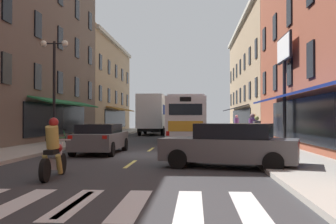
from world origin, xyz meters
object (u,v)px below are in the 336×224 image
billboard_sign (284,62)px  motorcycle_rider (54,152)px  pedestrian_near (253,129)px  street_lamp_twin (54,88)px  pedestrian_mid (254,126)px  pedestrian_far (237,125)px  sedan_far (100,138)px  transit_bus (188,118)px  box_truck (153,115)px  sedan_mid (160,126)px  sedan_near (230,145)px  bicycle_near (61,139)px  pedestrian_rear (257,133)px

billboard_sign → motorcycle_rider: bearing=-128.9°
pedestrian_near → street_lamp_twin: bearing=77.6°
billboard_sign → pedestrian_mid: size_ratio=3.24×
pedestrian_far → sedan_far: bearing=-144.9°
pedestrian_mid → street_lamp_twin: (-11.28, -8.66, 2.08)m
transit_bus → pedestrian_mid: 5.19m
billboard_sign → box_truck: size_ratio=0.84×
sedan_far → sedan_mid: bearing=89.6°
sedan_near → pedestrian_mid: 15.23m
sedan_far → motorcycle_rider: motorcycle_rider is taller
billboard_sign → pedestrian_mid: bearing=94.8°
sedan_far → box_truck: bearing=89.2°
sedan_far → pedestrian_far: 16.07m
bicycle_near → pedestrian_far: 15.32m
motorcycle_rider → pedestrian_near: size_ratio=1.19×
sedan_mid → sedan_far: bearing=-90.4°
sedan_near → street_lamp_twin: (-8.29, 6.27, 2.42)m
street_lamp_twin → transit_bus: bearing=58.5°
box_truck → motorcycle_rider: bearing=-89.4°
pedestrian_mid → pedestrian_rear: 9.34m
transit_bus → sedan_far: transit_bus is taller
sedan_far → pedestrian_near: pedestrian_near is taller
pedestrian_mid → street_lamp_twin: bearing=167.2°
box_truck → motorcycle_rider: (0.27, -27.71, -1.28)m
box_truck → sedan_far: (-0.28, -20.17, -1.28)m
sedan_near → pedestrian_rear: (1.75, 5.67, 0.22)m
pedestrian_near → street_lamp_twin: street_lamp_twin is taller
box_truck → sedan_near: box_truck is taller
bicycle_near → pedestrian_rear: pedestrian_rear is taller
transit_bus → sedan_far: (-3.83, -12.08, -0.96)m
transit_bus → street_lamp_twin: street_lamp_twin is taller
transit_bus → pedestrian_far: size_ratio=6.80×
sedan_mid → street_lamp_twin: street_lamp_twin is taller
pedestrian_rear → sedan_near: bearing=-27.1°
pedestrian_far → motorcycle_rider: bearing=-134.5°
bicycle_near → sedan_near: bearing=-43.3°
transit_bus → sedan_mid: bearing=102.1°
transit_bus → sedan_far: bearing=-107.6°
transit_bus → sedan_near: 17.09m
transit_bus → pedestrian_rear: bearing=-72.8°
pedestrian_near → pedestrian_mid: bearing=-28.9°
bicycle_near → pedestrian_mid: size_ratio=0.94×
pedestrian_mid → pedestrian_rear: (-1.24, -9.26, -0.12)m
billboard_sign → pedestrian_near: size_ratio=3.39×
transit_bus → pedestrian_near: (3.57, -9.38, -0.60)m
sedan_near → pedestrian_far: bearing=83.4°
bicycle_near → pedestrian_mid: pedestrian_mid is taller
sedan_far → pedestrian_mid: 13.19m
bicycle_near → transit_bus: bearing=52.8°
pedestrian_rear → street_lamp_twin: bearing=-103.4°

